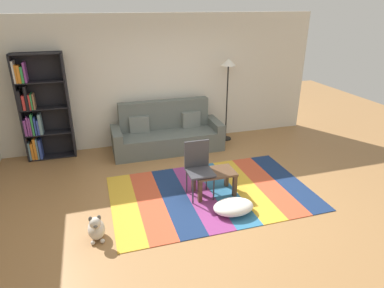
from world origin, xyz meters
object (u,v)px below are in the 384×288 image
(couch, at_px, (167,134))
(bookshelf, at_px, (39,111))
(tv_remote, at_px, (210,170))
(standing_lamp, at_px, (228,73))
(coffee_table, at_px, (214,176))
(folding_chair, at_px, (198,164))
(dog, at_px, (96,228))
(pouf, at_px, (233,207))

(couch, relative_size, bookshelf, 1.10)
(bookshelf, distance_m, tv_remote, 3.53)
(standing_lamp, bearing_deg, coffee_table, -116.74)
(folding_chair, bearing_deg, dog, -106.33)
(coffee_table, xyz_separation_m, folding_chair, (-0.24, 0.07, 0.21))
(standing_lamp, xyz_separation_m, tv_remote, (-1.15, -2.12, -1.09))
(bookshelf, height_order, folding_chair, bookshelf)
(bookshelf, distance_m, standing_lamp, 3.85)
(couch, relative_size, folding_chair, 2.51)
(pouf, bearing_deg, dog, -179.64)
(dog, bearing_deg, pouf, 0.36)
(coffee_table, height_order, pouf, coffee_table)
(coffee_table, bearing_deg, dog, -162.00)
(folding_chair, bearing_deg, coffee_table, 34.55)
(couch, bearing_deg, folding_chair, -88.17)
(dog, height_order, standing_lamp, standing_lamp)
(dog, height_order, tv_remote, tv_remote)
(coffee_table, bearing_deg, pouf, -81.49)
(dog, xyz_separation_m, tv_remote, (1.80, 0.65, 0.26))
(pouf, xyz_separation_m, dog, (-1.95, -0.01, 0.05))
(coffee_table, bearing_deg, bookshelf, 139.87)
(bookshelf, bearing_deg, dog, -73.45)
(bookshelf, distance_m, pouf, 4.12)
(bookshelf, relative_size, dog, 5.17)
(coffee_table, bearing_deg, tv_remote, 145.42)
(folding_chair, bearing_deg, standing_lamp, 108.54)
(standing_lamp, bearing_deg, folding_chair, -122.47)
(pouf, bearing_deg, tv_remote, 103.18)
(pouf, bearing_deg, bookshelf, 134.23)
(standing_lamp, height_order, folding_chair, standing_lamp)
(dog, bearing_deg, folding_chair, 22.65)
(pouf, xyz_separation_m, tv_remote, (-0.15, 0.63, 0.31))
(couch, xyz_separation_m, pouf, (0.39, -2.60, -0.23))
(dog, relative_size, standing_lamp, 0.22)
(folding_chair, bearing_deg, couch, 142.84)
(pouf, bearing_deg, folding_chair, 116.42)
(dog, bearing_deg, bookshelf, 106.55)
(tv_remote, distance_m, folding_chair, 0.22)
(coffee_table, bearing_deg, standing_lamp, 63.26)
(coffee_table, distance_m, pouf, 0.64)
(pouf, xyz_separation_m, folding_chair, (-0.33, 0.66, 0.43))
(bookshelf, xyz_separation_m, folding_chair, (2.48, -2.22, -0.44))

